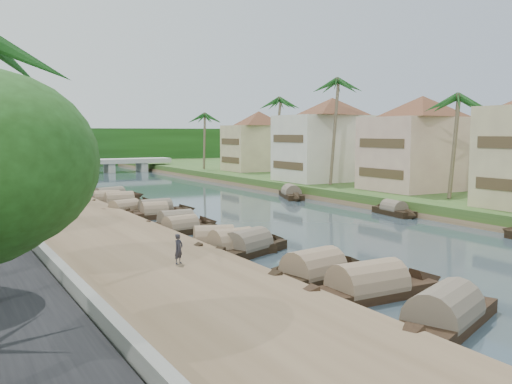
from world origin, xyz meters
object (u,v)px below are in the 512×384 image
bridge (92,163)px  person_near (179,249)px  sampan_0 (444,318)px  sampan_1 (313,274)px

bridge → person_near: 77.15m
sampan_0 → person_near: bearing=94.3°
person_near → sampan_1: bearing=-63.8°
bridge → person_near: size_ratio=19.08×
bridge → sampan_1: bridge is taller
bridge → sampan_1: bearing=-96.4°
sampan_1 → person_near: 6.61m
person_near → bridge: bearing=48.9°
bridge → sampan_0: bridge is taller
sampan_0 → sampan_1: sampan_0 is taller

